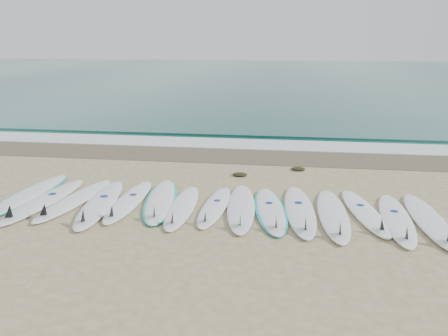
# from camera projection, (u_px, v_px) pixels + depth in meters

# --- Properties ---
(ground) EXTENTS (120.00, 120.00, 0.00)m
(ground) POSITION_uv_depth(u_px,v_px,m) (213.00, 208.00, 8.88)
(ground) COLOR tan
(ocean) EXTENTS (120.00, 55.00, 0.03)m
(ocean) POSITION_uv_depth(u_px,v_px,m) (269.00, 76.00, 39.73)
(ocean) COLOR #1F5D52
(ocean) RESTS_ON ground
(wet_sand_band) EXTENTS (120.00, 1.80, 0.01)m
(wet_sand_band) POSITION_uv_depth(u_px,v_px,m) (235.00, 156.00, 12.77)
(wet_sand_band) COLOR brown
(wet_sand_band) RESTS_ON ground
(foam_band) EXTENTS (120.00, 1.40, 0.04)m
(foam_band) POSITION_uv_depth(u_px,v_px,m) (240.00, 144.00, 14.09)
(foam_band) COLOR silver
(foam_band) RESTS_ON ground
(wave_crest) EXTENTS (120.00, 1.00, 0.10)m
(wave_crest) POSITION_uv_depth(u_px,v_px,m) (244.00, 134.00, 15.51)
(wave_crest) COLOR #1F5D52
(wave_crest) RESTS_ON ground
(surfboard_0) EXTENTS (0.85, 2.87, 0.36)m
(surfboard_0) POSITION_uv_depth(u_px,v_px,m) (28.00, 194.00, 9.46)
(surfboard_0) COLOR white
(surfboard_0) RESTS_ON ground
(surfboard_1) EXTENTS (0.89, 2.87, 0.36)m
(surfboard_1) POSITION_uv_depth(u_px,v_px,m) (42.00, 201.00, 9.05)
(surfboard_1) COLOR white
(surfboard_1) RESTS_ON ground
(surfboard_2) EXTENTS (0.95, 2.74, 0.34)m
(surfboard_2) POSITION_uv_depth(u_px,v_px,m) (73.00, 200.00, 9.11)
(surfboard_2) COLOR white
(surfboard_2) RESTS_ON ground
(surfboard_3) EXTENTS (0.90, 2.87, 0.36)m
(surfboard_3) POSITION_uv_depth(u_px,v_px,m) (99.00, 204.00, 8.90)
(surfboard_3) COLOR white
(surfboard_3) RESTS_ON ground
(surfboard_4) EXTENTS (0.54, 2.56, 0.33)m
(surfboard_4) POSITION_uv_depth(u_px,v_px,m) (128.00, 201.00, 9.06)
(surfboard_4) COLOR white
(surfboard_4) RESTS_ON ground
(surfboard_5) EXTENTS (1.05, 2.75, 0.34)m
(surfboard_5) POSITION_uv_depth(u_px,v_px,m) (160.00, 200.00, 9.12)
(surfboard_5) COLOR white
(surfboard_5) RESTS_ON ground
(surfboard_6) EXTENTS (0.58, 2.48, 0.32)m
(surfboard_6) POSITION_uv_depth(u_px,v_px,m) (182.00, 207.00, 8.75)
(surfboard_6) COLOR white
(surfboard_6) RESTS_ON ground
(surfboard_7) EXTENTS (0.61, 2.34, 0.30)m
(surfboard_7) POSITION_uv_depth(u_px,v_px,m) (214.00, 207.00, 8.77)
(surfboard_7) COLOR white
(surfboard_7) RESTS_ON ground
(surfboard_8) EXTENTS (0.77, 2.72, 0.34)m
(surfboard_8) POSITION_uv_depth(u_px,v_px,m) (241.00, 208.00, 8.71)
(surfboard_8) COLOR white
(surfboard_8) RESTS_ON ground
(surfboard_9) EXTENTS (0.96, 2.60, 0.32)m
(surfboard_9) POSITION_uv_depth(u_px,v_px,m) (270.00, 210.00, 8.63)
(surfboard_9) COLOR white
(surfboard_9) RESTS_ON ground
(surfboard_10) EXTENTS (0.76, 2.79, 0.35)m
(surfboard_10) POSITION_uv_depth(u_px,v_px,m) (300.00, 211.00, 8.56)
(surfboard_10) COLOR white
(surfboard_10) RESTS_ON ground
(surfboard_11) EXTENTS (0.60, 2.73, 0.35)m
(surfboard_11) POSITION_uv_depth(u_px,v_px,m) (333.00, 215.00, 8.36)
(surfboard_11) COLOR white
(surfboard_11) RESTS_ON ground
(surfboard_12) EXTENTS (0.90, 2.55, 0.32)m
(surfboard_12) POSITION_uv_depth(u_px,v_px,m) (365.00, 213.00, 8.48)
(surfboard_12) COLOR white
(surfboard_12) RESTS_ON ground
(surfboard_13) EXTENTS (0.73, 2.66, 0.34)m
(surfboard_13) POSITION_uv_depth(u_px,v_px,m) (397.00, 219.00, 8.15)
(surfboard_13) COLOR white
(surfboard_13) RESTS_ON ground
(surfboard_14) EXTENTS (0.60, 2.76, 0.35)m
(surfboard_14) POSITION_uv_depth(u_px,v_px,m) (430.00, 221.00, 8.10)
(surfboard_14) COLOR white
(surfboard_14) RESTS_ON ground
(seaweed_near) EXTENTS (0.37, 0.29, 0.07)m
(seaweed_near) POSITION_uv_depth(u_px,v_px,m) (240.00, 174.00, 10.91)
(seaweed_near) COLOR black
(seaweed_near) RESTS_ON ground
(seaweed_far) EXTENTS (0.37, 0.29, 0.07)m
(seaweed_far) POSITION_uv_depth(u_px,v_px,m) (298.00, 169.00, 11.37)
(seaweed_far) COLOR black
(seaweed_far) RESTS_ON ground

